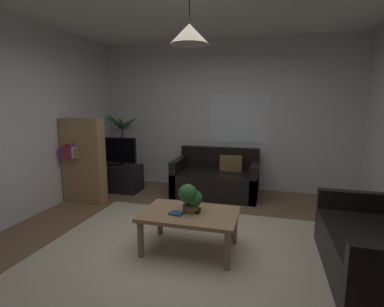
# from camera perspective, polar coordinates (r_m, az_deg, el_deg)

# --- Properties ---
(floor) EXTENTS (4.85, 5.07, 0.02)m
(floor) POSITION_cam_1_polar(r_m,az_deg,el_deg) (3.45, -1.38, -18.47)
(floor) COLOR brown
(floor) RESTS_ON ground
(rug) EXTENTS (3.15, 2.79, 0.01)m
(rug) POSITION_cam_1_polar(r_m,az_deg,el_deg) (3.28, -2.45, -19.84)
(rug) COLOR beige
(rug) RESTS_ON ground
(wall_back) EXTENTS (4.97, 0.06, 2.79)m
(wall_back) POSITION_cam_1_polar(r_m,az_deg,el_deg) (5.55, 6.23, 7.43)
(wall_back) COLOR silver
(wall_back) RESTS_ON ground
(wall_left) EXTENTS (0.06, 5.07, 2.79)m
(wall_left) POSITION_cam_1_polar(r_m,az_deg,el_deg) (4.43, -33.69, 5.20)
(wall_left) COLOR silver
(wall_left) RESTS_ON ground
(window_pane) EXTENTS (1.07, 0.01, 0.90)m
(window_pane) POSITION_cam_1_polar(r_m,az_deg,el_deg) (5.48, 9.25, 6.84)
(window_pane) COLOR white
(couch_under_window) EXTENTS (1.48, 0.87, 0.82)m
(couch_under_window) POSITION_cam_1_polar(r_m,az_deg,el_deg) (5.21, 4.85, -5.21)
(couch_under_window) COLOR black
(couch_under_window) RESTS_ON ground
(couch_right_side) EXTENTS (0.87, 1.49, 0.82)m
(couch_right_side) POSITION_cam_1_polar(r_m,az_deg,el_deg) (3.32, 33.54, -15.95)
(couch_right_side) COLOR black
(couch_right_side) RESTS_ON ground
(coffee_table) EXTENTS (1.05, 0.68, 0.44)m
(coffee_table) POSITION_cam_1_polar(r_m,az_deg,el_deg) (3.26, -0.48, -12.76)
(coffee_table) COLOR #A87F56
(coffee_table) RESTS_ON ground
(book_on_table_0) EXTENTS (0.17, 0.13, 0.02)m
(book_on_table_0) POSITION_cam_1_polar(r_m,az_deg,el_deg) (3.19, -3.22, -11.80)
(book_on_table_0) COLOR #2D4C8C
(book_on_table_0) RESTS_ON coffee_table
(remote_on_table_0) EXTENTS (0.06, 0.16, 0.02)m
(remote_on_table_0) POSITION_cam_1_polar(r_m,az_deg,el_deg) (3.25, 1.18, -11.30)
(remote_on_table_0) COLOR black
(remote_on_table_0) RESTS_ON coffee_table
(potted_plant_on_table) EXTENTS (0.26, 0.25, 0.32)m
(potted_plant_on_table) POSITION_cam_1_polar(r_m,az_deg,el_deg) (3.19, -0.31, -8.73)
(potted_plant_on_table) COLOR brown
(potted_plant_on_table) RESTS_ON coffee_table
(tv_stand) EXTENTS (0.90, 0.44, 0.50)m
(tv_stand) POSITION_cam_1_polar(r_m,az_deg,el_deg) (5.61, -14.67, -4.65)
(tv_stand) COLOR black
(tv_stand) RESTS_ON ground
(tv) EXTENTS (0.83, 0.16, 0.52)m
(tv) POSITION_cam_1_polar(r_m,az_deg,el_deg) (5.49, -15.02, 0.51)
(tv) COLOR black
(tv) RESTS_ON tv_stand
(potted_palm_corner) EXTENTS (0.95, 0.82, 1.51)m
(potted_palm_corner) POSITION_cam_1_polar(r_m,az_deg,el_deg) (6.06, -13.62, 0.62)
(potted_palm_corner) COLOR brown
(potted_palm_corner) RESTS_ON ground
(bookshelf_corner) EXTENTS (0.70, 0.31, 1.40)m
(bookshelf_corner) POSITION_cam_1_polar(r_m,az_deg,el_deg) (5.02, -20.83, -1.34)
(bookshelf_corner) COLOR #A87F56
(bookshelf_corner) RESTS_ON ground
(pendant_lamp) EXTENTS (0.40, 0.40, 0.58)m
(pendant_lamp) POSITION_cam_1_polar(r_m,az_deg,el_deg) (3.08, -0.53, 22.66)
(pendant_lamp) COLOR black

